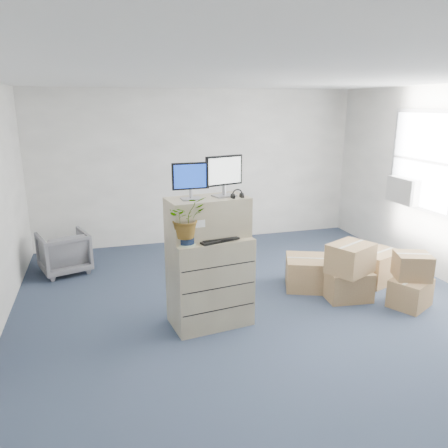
{
  "coord_description": "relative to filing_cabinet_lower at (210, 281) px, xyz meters",
  "views": [
    {
      "loc": [
        -1.81,
        -4.36,
        2.53
      ],
      "look_at": [
        -0.42,
        0.4,
        1.16
      ],
      "focal_mm": 35.0,
      "sensor_mm": 36.0,
      "label": 1
    }
  ],
  "objects": [
    {
      "name": "keyboard",
      "position": [
        0.06,
        -0.14,
        0.54
      ],
      "size": [
        0.5,
        0.32,
        0.02
      ],
      "primitive_type": "cube",
      "rotation": [
        0.0,
        0.0,
        0.3
      ],
      "color": "black",
      "rests_on": "filing_cabinet_lower"
    },
    {
      "name": "filing_cabinet_upper",
      "position": [
        -0.01,
        0.05,
        0.76
      ],
      "size": [
        0.96,
        0.57,
        0.45
      ],
      "primitive_type": "cube",
      "rotation": [
        0.0,
        0.0,
        0.13
      ],
      "color": "gray",
      "rests_on": "filing_cabinet_lower"
    },
    {
      "name": "tissue_box",
      "position": [
        0.35,
        0.18,
        0.64
      ],
      "size": [
        0.28,
        0.18,
        0.1
      ],
      "primitive_type": "cube",
      "rotation": [
        0.0,
        0.0,
        0.22
      ],
      "color": "#3C98CE",
      "rests_on": "external_drive"
    },
    {
      "name": "filing_cabinet_lower",
      "position": [
        0.0,
        0.0,
        0.0
      ],
      "size": [
        0.98,
        0.67,
        1.06
      ],
      "primitive_type": "cube",
      "rotation": [
        0.0,
        0.0,
        0.13
      ],
      "color": "gray",
      "rests_on": "ground"
    },
    {
      "name": "monitor_right",
      "position": [
        0.19,
        0.06,
        1.25
      ],
      "size": [
        0.46,
        0.24,
        0.46
      ],
      "rotation": [
        0.0,
        0.0,
        0.29
      ],
      "color": "#99999E",
      "rests_on": "filing_cabinet_upper"
    },
    {
      "name": "monitor_left",
      "position": [
        -0.2,
        0.01,
        1.21
      ],
      "size": [
        0.41,
        0.16,
        0.41
      ],
      "rotation": [
        0.0,
        0.0,
        0.04
      ],
      "color": "#99999E",
      "rests_on": "filing_cabinet_upper"
    },
    {
      "name": "potted_plant",
      "position": [
        -0.3,
        -0.19,
        0.78
      ],
      "size": [
        0.53,
        0.56,
        0.44
      ],
      "rotation": [
        0.0,
        0.0,
        0.13
      ],
      "color": "#A3BA96",
      "rests_on": "filing_cabinet_lower"
    },
    {
      "name": "cardboard_boxes",
      "position": [
        2.13,
        0.25,
        -0.23
      ],
      "size": [
        1.85,
        1.61,
        0.78
      ],
      "color": "brown",
      "rests_on": "ground"
    },
    {
      "name": "water_bottle",
      "position": [
        0.09,
        0.06,
        0.67
      ],
      "size": [
        0.08,
        0.08,
        0.28
      ],
      "primitive_type": "cylinder",
      "color": "gray",
      "rests_on": "filing_cabinet_lower"
    },
    {
      "name": "phone_dock",
      "position": [
        0.0,
        0.05,
        0.58
      ],
      "size": [
        0.07,
        0.06,
        0.15
      ],
      "rotation": [
        0.0,
        0.0,
        0.13
      ],
      "color": "silver",
      "rests_on": "filing_cabinet_lower"
    },
    {
      "name": "external_drive",
      "position": [
        0.33,
        0.13,
        0.56
      ],
      "size": [
        0.22,
        0.18,
        0.06
      ],
      "primitive_type": "cube",
      "rotation": [
        0.0,
        0.0,
        0.12
      ],
      "color": "black",
      "rests_on": "filing_cabinet_lower"
    },
    {
      "name": "wall_back",
      "position": [
        0.64,
        3.27,
        0.87
      ],
      "size": [
        6.0,
        0.02,
        2.8
      ],
      "primitive_type": "cube",
      "color": "beige",
      "rests_on": "ground"
    },
    {
      "name": "ground",
      "position": [
        0.64,
        -0.24,
        -0.53
      ],
      "size": [
        7.0,
        7.0,
        0.0
      ],
      "primitive_type": "plane",
      "color": "#273447",
      "rests_on": "ground"
    },
    {
      "name": "headphones",
      "position": [
        0.31,
        -0.06,
        1.02
      ],
      "size": [
        0.13,
        0.03,
        0.13
      ],
      "primitive_type": "torus",
      "rotation": [
        1.57,
        0.0,
        0.13
      ],
      "color": "black",
      "rests_on": "filing_cabinet_upper"
    },
    {
      "name": "office_chair",
      "position": [
        -1.76,
        2.2,
        -0.18
      ],
      "size": [
        0.85,
        0.82,
        0.7
      ],
      "primitive_type": "imported",
      "rotation": [
        0.0,
        0.0,
        3.45
      ],
      "color": "#56565A",
      "rests_on": "ground"
    },
    {
      "name": "ac_unit",
      "position": [
        3.51,
        1.16,
        0.67
      ],
      "size": [
        0.24,
        0.6,
        0.4
      ],
      "primitive_type": "cube",
      "color": "silver",
      "rests_on": "wall_right"
    },
    {
      "name": "mouse",
      "position": [
        0.31,
        -0.04,
        0.55
      ],
      "size": [
        0.11,
        0.08,
        0.03
      ],
      "primitive_type": "ellipsoid",
      "rotation": [
        0.0,
        0.0,
        0.29
      ],
      "color": "silver",
      "rests_on": "filing_cabinet_lower"
    }
  ]
}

